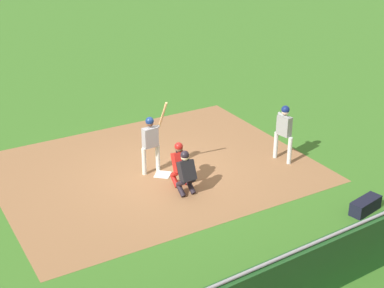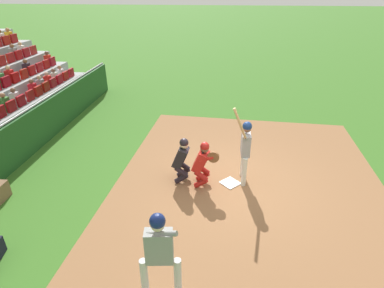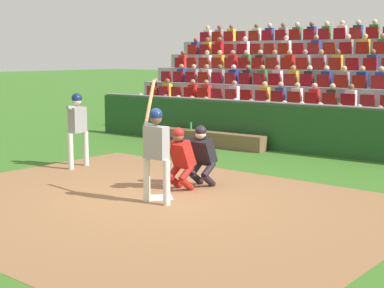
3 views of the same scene
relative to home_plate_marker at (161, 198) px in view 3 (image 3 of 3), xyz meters
The scene contains 12 objects.
ground_plane 0.02m from the home_plate_marker, ahead, with size 160.00×160.00×0.00m, color #376B22.
infield_dirt_patch 0.50m from the home_plate_marker, 90.00° to the left, with size 9.04×7.16×0.01m, color #8E613E.
home_plate_marker is the anchor object (origin of this frame).
batter_at_plate 1.14m from the home_plate_marker, 117.73° to the left, with size 0.69×0.52×2.24m.
catcher_crouching 1.04m from the home_plate_marker, 79.83° to the right, with size 0.49×0.72×1.29m.
home_plate_umpire 1.49m from the home_plate_marker, 91.09° to the right, with size 0.48×0.47×1.30m.
dugout_wall 6.37m from the home_plate_marker, 90.00° to the right, with size 15.52×0.24×1.39m.
dugout_bench 6.46m from the home_plate_marker, 63.69° to the right, with size 3.54×0.40×0.44m, color brown.
water_bottle_on_bench 6.90m from the home_plate_marker, 57.83° to the right, with size 0.07×0.07×0.23m, color green.
equipment_duffel_bag 5.73m from the home_plate_marker, 54.09° to the right, with size 0.95×0.36×0.37m, color black.
on_deck_batter 3.91m from the home_plate_marker, 18.17° to the right, with size 0.27×0.70×1.80m.
bleacher_stand 11.34m from the home_plate_marker, 89.99° to the right, with size 17.90×5.36×4.01m.
Camera 3 is at (-6.86, 8.17, 2.67)m, focal length 53.99 mm.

